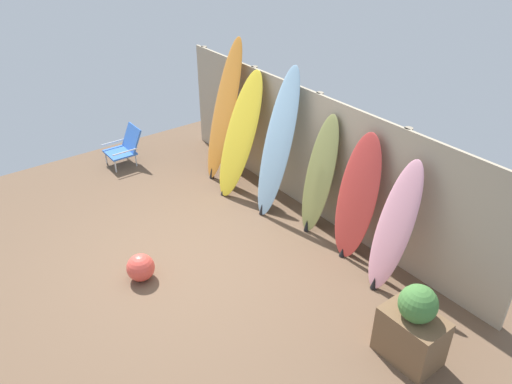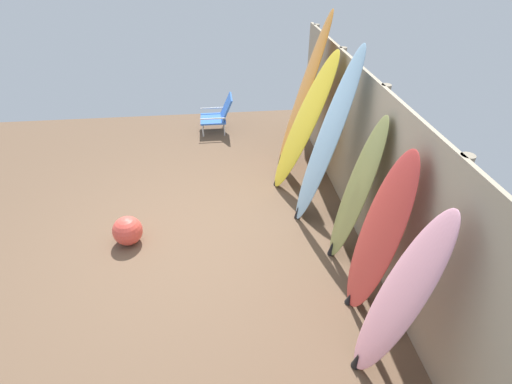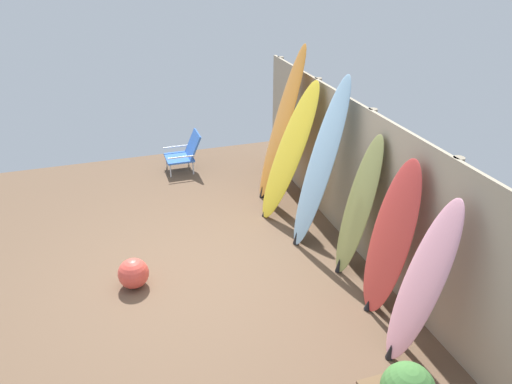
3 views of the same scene
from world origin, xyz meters
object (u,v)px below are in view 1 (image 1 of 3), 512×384
planter_box (413,328)px  surfboard_red_4 (357,198)px  surfboard_orange_0 (224,112)px  surfboard_yellow_1 (240,135)px  surfboard_olive_3 (319,176)px  beach_ball (141,267)px  surfboard_skyblue_2 (278,145)px  surfboard_pink_5 (394,228)px  beach_chair (125,146)px

planter_box → surfboard_red_4: bearing=152.7°
surfboard_orange_0 → surfboard_yellow_1: bearing=-9.2°
surfboard_olive_3 → surfboard_red_4: 0.70m
surfboard_orange_0 → beach_ball: 2.97m
surfboard_skyblue_2 → surfboard_pink_5: surfboard_skyblue_2 is taller
surfboard_olive_3 → planter_box: surfboard_olive_3 is taller
surfboard_olive_3 → beach_ball: surfboard_olive_3 is taller
surfboard_orange_0 → beach_chair: bearing=-138.9°
surfboard_red_4 → surfboard_pink_5: size_ratio=1.04×
surfboard_pink_5 → planter_box: 1.20m
surfboard_olive_3 → beach_chair: bearing=-159.2°
surfboard_skyblue_2 → surfboard_olive_3: surfboard_skyblue_2 is taller
surfboard_yellow_1 → beach_chair: size_ratio=2.91×
surfboard_skyblue_2 → surfboard_red_4: bearing=4.8°
surfboard_pink_5 → beach_chair: size_ratio=2.51×
surfboard_orange_0 → surfboard_pink_5: size_ratio=1.39×
surfboard_yellow_1 → beach_ball: 2.58m
surfboard_yellow_1 → beach_ball: bearing=-65.0°
surfboard_skyblue_2 → surfboard_orange_0: bearing=179.3°
surfboard_orange_0 → surfboard_pink_5: 3.45m
surfboard_olive_3 → surfboard_pink_5: (1.36, -0.12, -0.02)m
beach_chair → surfboard_pink_5: bearing=10.1°
surfboard_skyblue_2 → beach_ball: (0.24, -2.31, -0.88)m
surfboard_orange_0 → beach_chair: (-1.34, -1.17, -0.78)m
surfboard_skyblue_2 → beach_ball: 2.48m
surfboard_yellow_1 → beach_ball: size_ratio=5.48×
surfboard_pink_5 → beach_chair: surfboard_pink_5 is taller
surfboard_red_4 → surfboard_pink_5: bearing=-7.9°
beach_ball → beach_chair: bearing=158.6°
surfboard_pink_5 → surfboard_orange_0: bearing=-179.8°
surfboard_olive_3 → beach_chair: (-3.41, -1.30, -0.49)m
surfboard_yellow_1 → beach_ball: surfboard_yellow_1 is taller
surfboard_orange_0 → surfboard_olive_3: size_ratio=1.34×
surfboard_skyblue_2 → surfboard_olive_3: size_ratio=1.28×
surfboard_orange_0 → surfboard_olive_3: 2.09m
surfboard_pink_5 → surfboard_skyblue_2: bearing=-179.3°
surfboard_orange_0 → surfboard_skyblue_2: 1.36m
surfboard_red_4 → planter_box: (1.55, -0.80, -0.43)m
surfboard_orange_0 → beach_ball: (1.60, -2.33, -0.93)m
surfboard_olive_3 → beach_chair: surfboard_olive_3 is taller
surfboard_red_4 → surfboard_pink_5: 0.67m
surfboard_yellow_1 → surfboard_pink_5: bearing=2.0°
surfboard_red_4 → planter_box: surfboard_red_4 is taller
beach_chair → surfboard_olive_3: bearing=17.1°
surfboard_olive_3 → planter_box: bearing=-20.2°
surfboard_yellow_1 → surfboard_skyblue_2: surfboard_skyblue_2 is taller
planter_box → surfboard_skyblue_2: bearing=167.0°
surfboard_yellow_1 → planter_box: (3.76, -0.61, -0.53)m
surfboard_pink_5 → beach_ball: bearing=-128.1°
surfboard_red_4 → surfboard_pink_5: surfboard_red_4 is taller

